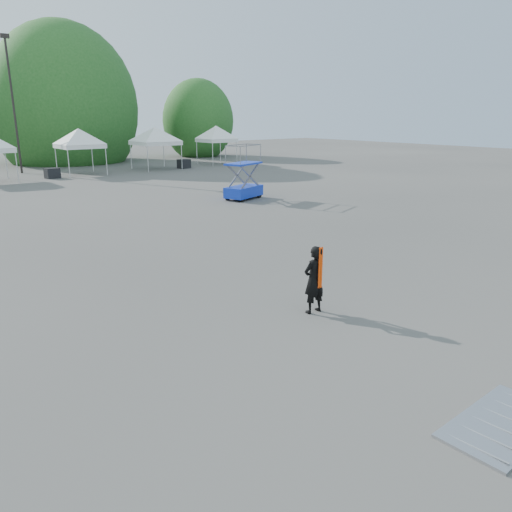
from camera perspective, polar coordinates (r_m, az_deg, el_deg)
ground at (r=12.06m, az=-1.37°, el=-5.18°), size 120.00×120.00×0.00m
light_pole_east at (r=42.16m, az=-26.08°, el=16.01°), size 0.60×0.25×9.80m
tree_mid_e at (r=50.52m, az=-21.02°, el=15.51°), size 5.12×5.12×7.79m
tree_far_e at (r=54.25m, az=-6.61°, el=15.10°), size 3.84×3.84×5.84m
tent_f at (r=39.24m, az=-19.63°, el=13.18°), size 4.14×4.14×3.88m
tent_g at (r=41.79m, az=-11.49°, el=13.89°), size 4.51×4.51×3.88m
tent_h at (r=45.34m, az=-4.57°, el=14.28°), size 3.89×3.89×3.88m
man at (r=11.22m, az=6.66°, el=-2.70°), size 0.57×0.38×1.56m
scissor_lift at (r=26.36m, az=-1.44°, el=9.57°), size 2.41×1.74×2.81m
barrier_left at (r=8.41m, az=26.36°, el=-16.78°), size 2.10×1.09×0.07m
crate_mid at (r=37.89m, az=-22.26°, el=8.74°), size 0.99×0.82×0.71m
crate_east at (r=42.25m, az=-8.24°, el=10.39°), size 1.05×0.89×0.73m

